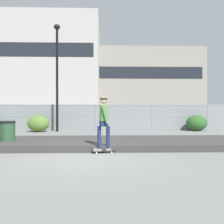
{
  "coord_description": "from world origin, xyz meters",
  "views": [
    {
      "loc": [
        0.62,
        -7.64,
        1.48
      ],
      "look_at": [
        0.95,
        3.15,
        1.38
      ],
      "focal_mm": 39.21,
      "sensor_mm": 36.0,
      "label": 1
    }
  ],
  "objects_px": {
    "skater": "(104,120)",
    "shrub_right": "(197,123)",
    "shrub_center": "(38,124)",
    "trash_bin": "(8,134)",
    "skateboard": "(104,151)",
    "street_lamp": "(57,65)",
    "parked_car_near": "(60,117)"
  },
  "relations": [
    {
      "from": "street_lamp",
      "to": "shrub_right",
      "type": "bearing_deg",
      "value": 0.96
    },
    {
      "from": "street_lamp",
      "to": "shrub_center",
      "type": "bearing_deg",
      "value": -169.19
    },
    {
      "from": "skater",
      "to": "shrub_center",
      "type": "xyz_separation_m",
      "value": [
        -4.39,
        8.12,
        -0.57
      ]
    },
    {
      "from": "shrub_center",
      "to": "shrub_right",
      "type": "bearing_deg",
      "value": 2.06
    },
    {
      "from": "skater",
      "to": "shrub_right",
      "type": "bearing_deg",
      "value": 52.75
    },
    {
      "from": "street_lamp",
      "to": "trash_bin",
      "type": "xyz_separation_m",
      "value": [
        -0.64,
        -6.85,
        -3.96
      ]
    },
    {
      "from": "shrub_center",
      "to": "trash_bin",
      "type": "relative_size",
      "value": 1.38
    },
    {
      "from": "skater",
      "to": "shrub_right",
      "type": "distance_m",
      "value": 10.71
    },
    {
      "from": "skater",
      "to": "parked_car_near",
      "type": "xyz_separation_m",
      "value": [
        -3.79,
        12.92,
        -0.28
      ]
    },
    {
      "from": "skateboard",
      "to": "parked_car_near",
      "type": "height_order",
      "value": "parked_car_near"
    },
    {
      "from": "shrub_right",
      "to": "shrub_center",
      "type": "bearing_deg",
      "value": -177.94
    },
    {
      "from": "parked_car_near",
      "to": "shrub_center",
      "type": "relative_size",
      "value": 3.18
    },
    {
      "from": "shrub_right",
      "to": "parked_car_near",
      "type": "bearing_deg",
      "value": 156.73
    },
    {
      "from": "street_lamp",
      "to": "shrub_right",
      "type": "distance_m",
      "value": 10.43
    },
    {
      "from": "skater",
      "to": "trash_bin",
      "type": "relative_size",
      "value": 1.77
    },
    {
      "from": "shrub_right",
      "to": "trash_bin",
      "type": "bearing_deg",
      "value": -145.76
    },
    {
      "from": "skater",
      "to": "shrub_center",
      "type": "bearing_deg",
      "value": 118.43
    },
    {
      "from": "skater",
      "to": "parked_car_near",
      "type": "height_order",
      "value": "skater"
    },
    {
      "from": "shrub_center",
      "to": "trash_bin",
      "type": "xyz_separation_m",
      "value": [
        0.57,
        -6.62,
        -0.03
      ]
    },
    {
      "from": "trash_bin",
      "to": "skateboard",
      "type": "bearing_deg",
      "value": -21.38
    },
    {
      "from": "skateboard",
      "to": "shrub_center",
      "type": "distance_m",
      "value": 9.24
    },
    {
      "from": "street_lamp",
      "to": "shrub_center",
      "type": "xyz_separation_m",
      "value": [
        -1.21,
        -0.23,
        -3.93
      ]
    },
    {
      "from": "skateboard",
      "to": "trash_bin",
      "type": "height_order",
      "value": "trash_bin"
    },
    {
      "from": "street_lamp",
      "to": "shrub_center",
      "type": "relative_size",
      "value": 5.11
    },
    {
      "from": "street_lamp",
      "to": "parked_car_near",
      "type": "xyz_separation_m",
      "value": [
        -0.6,
        4.57,
        -3.65
      ]
    },
    {
      "from": "skateboard",
      "to": "trash_bin",
      "type": "relative_size",
      "value": 0.8
    },
    {
      "from": "skater",
      "to": "trash_bin",
      "type": "xyz_separation_m",
      "value": [
        -3.83,
        1.5,
        -0.6
      ]
    },
    {
      "from": "skateboard",
      "to": "shrub_right",
      "type": "xyz_separation_m",
      "value": [
        6.47,
        8.51,
        0.5
      ]
    },
    {
      "from": "street_lamp",
      "to": "shrub_center",
      "type": "distance_m",
      "value": 4.12
    },
    {
      "from": "skater",
      "to": "parked_car_near",
      "type": "bearing_deg",
      "value": 106.33
    },
    {
      "from": "skater",
      "to": "shrub_right",
      "type": "relative_size",
      "value": 1.28
    },
    {
      "from": "shrub_right",
      "to": "skater",
      "type": "bearing_deg",
      "value": -127.25
    }
  ]
}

